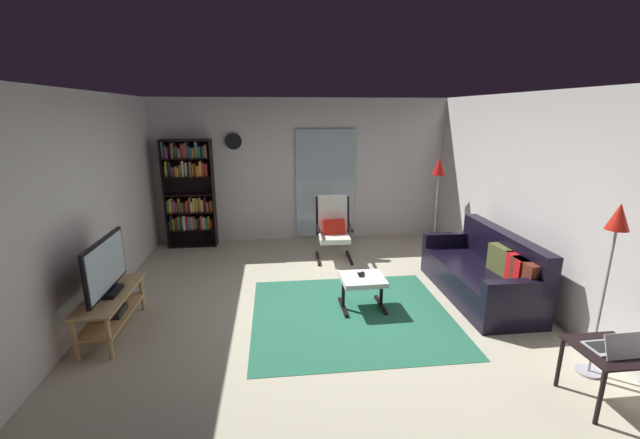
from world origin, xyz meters
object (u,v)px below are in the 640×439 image
tv_stand (111,307)px  ottoman (363,282)px  television (106,268)px  lounge_armchair (333,226)px  floor_lamp_by_shelf (439,174)px  wall_clock (233,141)px  leather_sofa (484,274)px  cell_phone (361,275)px  laptop (616,347)px  floor_lamp_by_sofa (614,241)px  side_table (608,360)px  bookshelf_near_tv (189,190)px  tv_remote (362,275)px

tv_stand → ottoman: bearing=5.2°
television → lounge_armchair: bearing=37.3°
lounge_armchair → floor_lamp_by_shelf: size_ratio=0.64×
wall_clock → tv_stand: bearing=-109.3°
television → leather_sofa: size_ratio=0.52×
television → leather_sofa: bearing=5.0°
lounge_armchair → cell_phone: 1.78m
television → laptop: (4.47, -1.66, -0.21)m
ottoman → floor_lamp_by_sofa: bearing=-39.4°
side_table → wall_clock: bearing=125.3°
cell_phone → wall_clock: 3.61m
leather_sofa → side_table: (-0.01, -2.01, 0.08)m
bookshelf_near_tv → cell_phone: 3.72m
bookshelf_near_tv → lounge_armchair: bookshelf_near_tv is taller
tv_remote → floor_lamp_by_sofa: bearing=-24.1°
tv_stand → television: bearing=20.2°
tv_stand → television: (0.00, 0.00, 0.45)m
bookshelf_near_tv → side_table: bearing=-47.8°
tv_stand → floor_lamp_by_shelf: 5.21m
tv_stand → laptop: 4.78m
tv_remote → laptop: size_ratio=0.44×
ottoman → laptop: size_ratio=1.62×
cell_phone → floor_lamp_by_shelf: (1.74, 1.98, 0.92)m
television → side_table: 4.76m
tv_stand → cell_phone: bearing=6.4°
tv_stand → laptop: (4.47, -1.66, 0.25)m
bookshelf_near_tv → wall_clock: wall_clock is taller
laptop → floor_lamp_by_sofa: bearing=64.2°
television → cell_phone: size_ratio=7.08×
lounge_armchair → tv_remote: (0.10, -1.78, -0.12)m
floor_lamp_by_shelf → tv_remote: bearing=-130.9°
bookshelf_near_tv → floor_lamp_by_shelf: bearing=-9.2°
bookshelf_near_tv → laptop: size_ratio=5.79×
tv_stand → tv_remote: (2.85, 0.31, 0.12)m
floor_lamp_by_shelf → television: bearing=-153.3°
floor_lamp_by_shelf → laptop: floor_lamp_by_shelf is taller
floor_lamp_by_shelf → wall_clock: 3.60m
leather_sofa → lounge_armchair: size_ratio=1.86×
leather_sofa → side_table: leather_sofa is taller
tv_remote → laptop: 2.56m
leather_sofa → tv_remote: (-1.63, -0.08, 0.10)m
lounge_armchair → floor_lamp_by_shelf: (1.82, 0.20, 0.81)m
leather_sofa → lounge_armchair: bearing=135.5°
tv_stand → lounge_armchair: bearing=37.3°
side_table → laptop: laptop is taller
lounge_armchair → tv_remote: 1.79m
floor_lamp_by_sofa → laptop: size_ratio=4.95×
television → lounge_armchair: 3.45m
tv_stand → ottoman: size_ratio=2.12×
floor_lamp_by_sofa → floor_lamp_by_shelf: 3.54m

